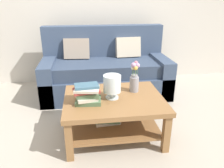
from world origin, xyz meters
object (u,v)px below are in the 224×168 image
(book_stack_main, at_px, (87,94))
(flower_pitcher, at_px, (134,79))
(glass_hurricane_vase, at_px, (112,84))
(couch, at_px, (105,71))
(coffee_table, at_px, (113,108))

(book_stack_main, xyz_separation_m, flower_pitcher, (0.54, 0.21, 0.05))
(glass_hurricane_vase, bearing_deg, couch, 87.38)
(couch, height_order, glass_hurricane_vase, couch)
(couch, distance_m, coffee_table, 1.22)
(coffee_table, relative_size, flower_pitcher, 3.03)
(couch, bearing_deg, coffee_table, -91.94)
(couch, relative_size, coffee_table, 1.83)
(book_stack_main, relative_size, flower_pitcher, 0.84)
(coffee_table, bearing_deg, flower_pitcher, 27.68)
(flower_pitcher, bearing_deg, book_stack_main, -158.44)
(couch, relative_size, glass_hurricane_vase, 7.57)
(glass_hurricane_vase, relative_size, flower_pitcher, 0.73)
(coffee_table, distance_m, glass_hurricane_vase, 0.30)
(glass_hurricane_vase, xyz_separation_m, flower_pitcher, (0.28, 0.15, -0.01))
(couch, height_order, coffee_table, couch)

